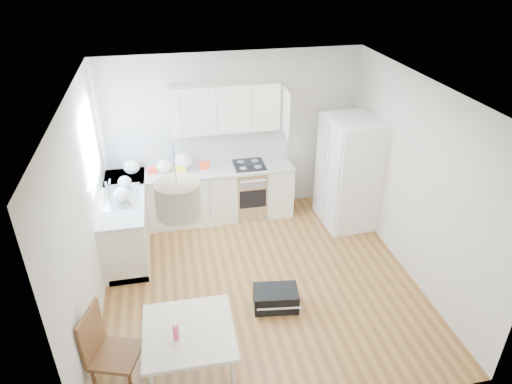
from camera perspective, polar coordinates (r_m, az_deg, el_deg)
floor at (r=6.46m, az=0.55°, el=-11.06°), size 4.20×4.20×0.00m
ceiling at (r=5.15m, az=0.69°, el=12.53°), size 4.20×4.20×0.00m
wall_back at (r=7.55m, az=-2.83°, el=7.15°), size 4.20×0.00×4.20m
wall_left at (r=5.68m, az=-20.58°, el=-2.73°), size 0.00×4.20×4.20m
wall_right at (r=6.42m, az=19.24°, el=1.32°), size 0.00×4.20×4.20m
window_glassblock at (r=6.52m, az=-19.98°, el=5.52°), size 0.02×1.00×1.00m
cabinets_back at (r=7.61m, az=-6.75°, el=-0.44°), size 3.00×0.60×0.88m
cabinets_left at (r=7.12m, az=-15.90°, el=-3.73°), size 0.60×1.80×0.88m
counter_back at (r=7.40m, az=-6.96°, el=2.66°), size 3.02×0.64×0.04m
counter_left at (r=6.89m, az=-16.41°, el=-0.52°), size 0.64×1.82×0.04m
backsplash_back at (r=7.54m, az=-7.32°, el=5.75°), size 3.00×0.01×0.58m
backsplash_left at (r=6.79m, az=-19.23°, el=1.51°), size 0.01×1.80×0.58m
upper_cabinets at (r=7.20m, az=-3.92°, el=10.46°), size 1.70×0.32×0.75m
range_oven at (r=7.71m, az=-0.84°, el=0.16°), size 0.50×0.61×0.88m
sink at (r=6.84m, az=-16.45°, el=-0.61°), size 0.50×0.80×0.16m
refrigerator at (r=7.44m, az=11.62°, el=2.41°), size 0.91×0.95×1.80m
dining_table at (r=4.90m, az=-8.37°, el=-17.37°), size 0.93×0.93×0.72m
dining_chair at (r=5.06m, az=-17.04°, el=-18.72°), size 0.56×0.56×1.05m
drink_bottle at (r=4.72m, az=-10.01°, el=-16.70°), size 0.06×0.06×0.20m
gym_bag at (r=6.01m, az=2.48°, el=-13.13°), size 0.61×0.44×0.26m
pendant_lamp at (r=4.04m, az=-9.72°, el=-0.87°), size 0.47×0.47×0.31m
grocery_bag_a at (r=7.43m, az=-15.30°, el=3.03°), size 0.25×0.21×0.22m
grocery_bag_b at (r=7.35m, az=-11.43°, el=3.19°), size 0.24×0.21×0.22m
grocery_bag_c at (r=7.38m, az=-9.08°, el=3.79°), size 0.30×0.26×0.27m
grocery_bag_d at (r=7.05m, az=-16.09°, el=1.24°), size 0.20×0.17×0.18m
grocery_bag_e at (r=6.66m, az=-16.42°, el=-0.31°), size 0.24×0.20×0.22m
snack_orange at (r=7.40m, az=-6.46°, el=3.33°), size 0.16×0.10×0.11m
snack_yellow at (r=7.35m, az=-9.41°, el=2.99°), size 0.19×0.15×0.12m
snack_red at (r=7.38m, az=-12.84°, el=2.67°), size 0.16×0.11×0.11m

